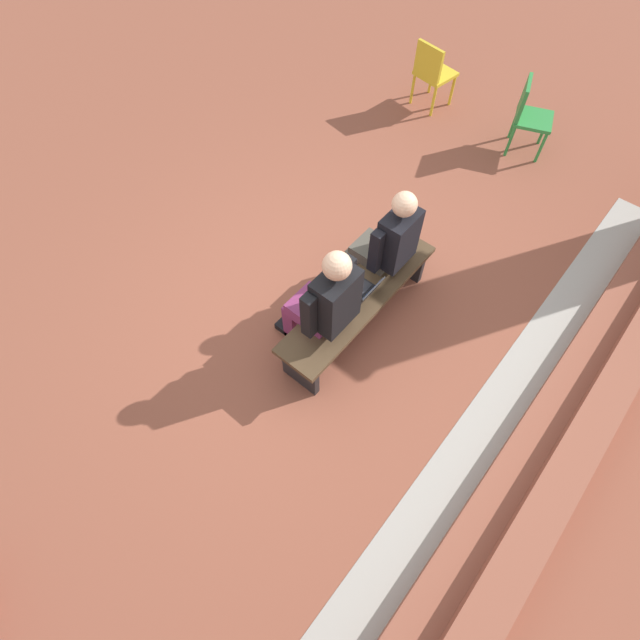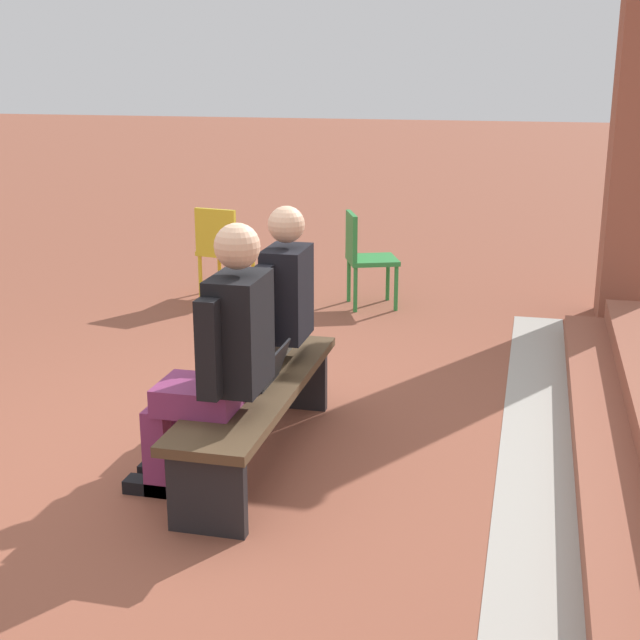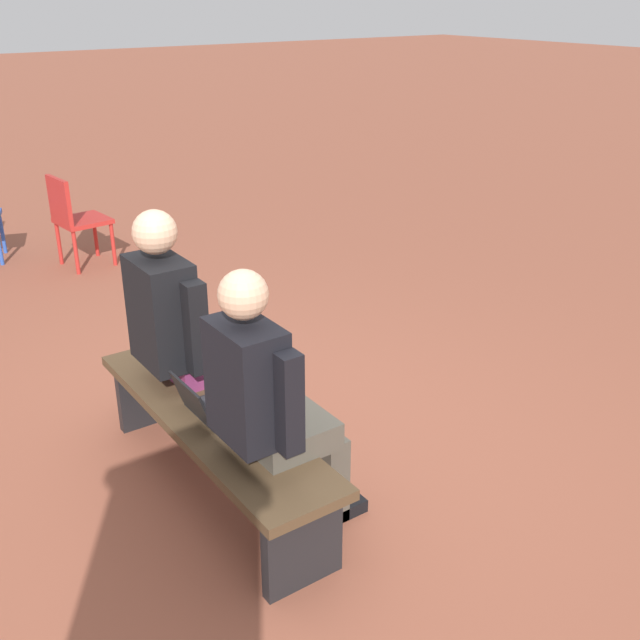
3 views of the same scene
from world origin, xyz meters
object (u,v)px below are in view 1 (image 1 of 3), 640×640
(plastic_chair_foreground, at_px, (432,71))
(bench, at_px, (358,302))
(laptop, at_px, (361,292))
(person_adult, at_px, (324,301))
(plastic_chair_far_left, at_px, (529,113))
(person_student, at_px, (386,242))

(plastic_chair_foreground, bearing_deg, bench, 22.68)
(laptop, bearing_deg, bench, -51.22)
(person_adult, bearing_deg, plastic_chair_foreground, -160.52)
(plastic_chair_far_left, bearing_deg, bench, 1.00)
(plastic_chair_far_left, xyz_separation_m, plastic_chair_foreground, (-0.00, -1.32, 0.00))
(person_student, bearing_deg, plastic_chair_far_left, 179.80)
(bench, bearing_deg, laptop, 128.78)
(person_adult, distance_m, plastic_chair_far_left, 3.69)
(person_student, relative_size, plastic_chair_foreground, 1.59)
(bench, bearing_deg, plastic_chair_far_left, -179.00)
(plastic_chair_far_left, relative_size, plastic_chair_foreground, 1.00)
(plastic_chair_far_left, distance_m, plastic_chair_foreground, 1.32)
(laptop, height_order, plastic_chair_foreground, plastic_chair_foreground)
(person_adult, bearing_deg, laptop, 168.68)
(person_student, bearing_deg, bench, 8.46)
(bench, relative_size, plastic_chair_foreground, 2.14)
(person_student, distance_m, laptop, 0.50)
(person_adult, xyz_separation_m, plastic_chair_far_left, (-3.69, 0.01, -0.25))
(person_adult, distance_m, plastic_chair_foreground, 3.92)
(person_student, height_order, person_adult, person_adult)
(person_adult, relative_size, plastic_chair_foreground, 1.65)
(bench, xyz_separation_m, person_student, (-0.45, -0.07, 0.36))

